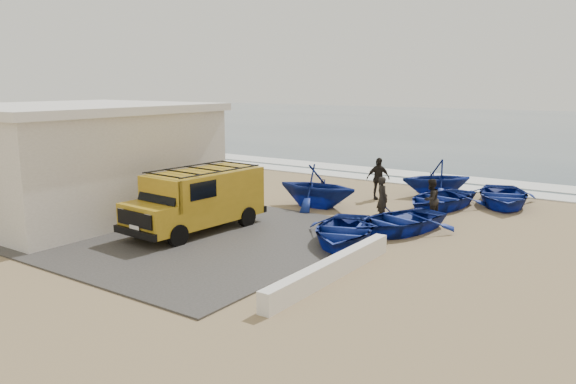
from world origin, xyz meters
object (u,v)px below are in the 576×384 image
Objects in this scene: fisherman_front at (382,198)px; parapet at (332,269)px; boat_mid_right at (439,199)px; boat_far_left at (436,178)px; fisherman_back at (378,178)px; boat_near_left at (343,231)px; building at (75,158)px; van at (198,198)px; boat_near_right at (397,221)px; boat_mid_left at (317,186)px; boat_far_right at (503,196)px; fisherman_middle at (431,199)px.

parapet is at bearing 142.78° from fisherman_front.
boat_far_left reaches higher than boat_mid_right.
boat_near_left is at bearing -121.77° from fisherman_back.
boat_near_left is 9.22m from boat_far_left.
building is 1.79× the size of van.
boat_mid_left is at bearing 174.98° from boat_near_right.
building reaches higher than fisherman_front.
boat_far_right is at bearing -57.42° from boat_mid_left.
fisherman_middle is (6.05, 6.23, -0.40)m from van.
boat_far_right is (6.30, 4.73, -0.46)m from boat_mid_left.
parapet is 12.50m from boat_far_left.
fisherman_front is at bearing -101.53° from boat_mid_left.
boat_far_left reaches higher than boat_near_right.
parapet is at bearing 12.21° from fisherman_middle.
boat_mid_right is 2.44× the size of fisherman_front.
van is at bearing -156.67° from fisherman_back.
parapet is at bearing -75.23° from boat_mid_right.
van reaches higher than parapet.
van is (-6.34, 1.60, 0.91)m from parapet.
fisherman_front reaches higher than fisherman_middle.
boat_mid_right is at bearing -62.63° from boat_mid_left.
boat_far_right is (1.99, 2.07, 0.02)m from boat_mid_right.
boat_mid_left reaches higher than boat_mid_right.
boat_far_left is at bearing -0.21° from fisherman_back.
fisherman_middle reaches higher than boat_far_right.
van is 3.34× the size of fisherman_middle.
parapet is 10.84m from fisherman_back.
boat_mid_left is at bearing -161.91° from boat_far_right.
fisherman_middle reaches higher than boat_near_right.
fisherman_front reaches higher than boat_near_right.
boat_near_left is at bearing 20.85° from van.
building is 14.06m from fisherman_middle.
boat_near_right is at bearing -106.46° from fisherman_back.
boat_far_right is at bearing -29.78° from fisherman_back.
boat_far_left reaches higher than parapet.
boat_far_right is (13.81, 10.94, -1.73)m from building.
boat_near_left is at bearing -85.51° from boat_mid_right.
parapet is 1.86× the size of boat_far_left.
boat_near_left is 0.99× the size of boat_near_right.
parapet is 3.46m from boat_near_left.
building is at bearing -50.69° from fisherman_middle.
parapet is at bearing -119.57° from fisherman_back.
fisherman_back is at bearing -28.69° from boat_mid_left.
parapet is 12.01m from boat_far_right.
boat_far_left is at bearing 46.59° from building.
parapet is at bearing -85.22° from boat_near_left.
boat_far_left is at bearing 70.23° from van.
fisherman_back reaches higher than boat_near_right.
fisherman_middle is 4.11m from fisherman_back.
boat_mid_left is at bearing 39.58° from building.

